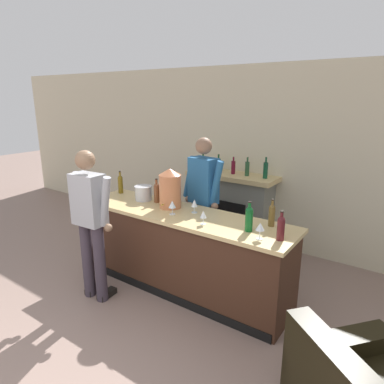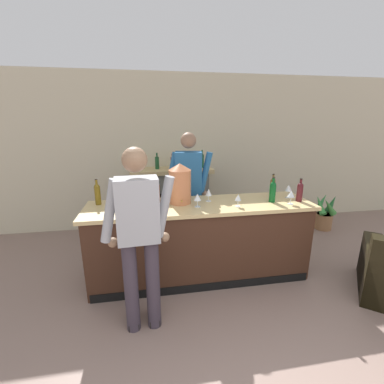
{
  "view_description": "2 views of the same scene",
  "coord_description": "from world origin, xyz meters",
  "px_view_note": "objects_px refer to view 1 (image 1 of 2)",
  "views": [
    {
      "loc": [
        2.11,
        -0.57,
        2.29
      ],
      "look_at": [
        -0.19,
        2.69,
        1.17
      ],
      "focal_mm": 32.0,
      "sensor_mm": 36.0,
      "label": 1
    },
    {
      "loc": [
        -0.75,
        -0.43,
        1.95
      ],
      "look_at": [
        -0.23,
        2.63,
        1.08
      ],
      "focal_mm": 24.0,
      "sensor_mm": 36.0,
      "label": 2
    }
  ],
  "objects_px": {
    "ice_bucket_steel": "(143,193)",
    "wine_bottle_burgundy_dark": "(120,183)",
    "wine_bottle_merlot_tall": "(157,192)",
    "wine_glass_front_right": "(281,222)",
    "wine_glass_front_left": "(172,205)",
    "person_bartender": "(203,199)",
    "wine_glass_by_dispenser": "(194,204)",
    "wine_glass_mid_counter": "(260,227)",
    "wine_glass_back_row": "(203,215)",
    "person_customer": "(91,220)",
    "copper_dispenser": "(170,188)",
    "wine_bottle_cabernet_heavy": "(281,227)",
    "wine_bottle_port_short": "(272,214)",
    "fireplace_stone": "(232,207)",
    "wine_bottle_riesling_slim": "(249,218)"
  },
  "relations": [
    {
      "from": "person_bartender",
      "to": "wine_bottle_riesling_slim",
      "type": "relative_size",
      "value": 5.79
    },
    {
      "from": "fireplace_stone",
      "to": "wine_bottle_burgundy_dark",
      "type": "bearing_deg",
      "value": -125.82
    },
    {
      "from": "wine_glass_by_dispenser",
      "to": "wine_glass_mid_counter",
      "type": "bearing_deg",
      "value": -16.18
    },
    {
      "from": "fireplace_stone",
      "to": "wine_bottle_port_short",
      "type": "xyz_separation_m",
      "value": [
        1.21,
        -1.39,
        0.53
      ]
    },
    {
      "from": "person_bartender",
      "to": "copper_dispenser",
      "type": "relative_size",
      "value": 3.71
    },
    {
      "from": "person_customer",
      "to": "copper_dispenser",
      "type": "relative_size",
      "value": 3.61
    },
    {
      "from": "person_customer",
      "to": "wine_bottle_riesling_slim",
      "type": "distance_m",
      "value": 1.74
    },
    {
      "from": "person_customer",
      "to": "wine_glass_mid_counter",
      "type": "xyz_separation_m",
      "value": [
        1.77,
        0.56,
        0.13
      ]
    },
    {
      "from": "person_bartender",
      "to": "wine_glass_front_right",
      "type": "distance_m",
      "value": 1.33
    },
    {
      "from": "wine_bottle_cabernet_heavy",
      "to": "wine_glass_front_left",
      "type": "bearing_deg",
      "value": -179.62
    },
    {
      "from": "ice_bucket_steel",
      "to": "wine_glass_front_right",
      "type": "xyz_separation_m",
      "value": [
        1.88,
        -0.06,
        0.03
      ]
    },
    {
      "from": "person_customer",
      "to": "wine_bottle_cabernet_heavy",
      "type": "bearing_deg",
      "value": 18.64
    },
    {
      "from": "wine_glass_front_right",
      "to": "wine_glass_front_left",
      "type": "bearing_deg",
      "value": -172.21
    },
    {
      "from": "wine_bottle_riesling_slim",
      "to": "wine_bottle_cabernet_heavy",
      "type": "relative_size",
      "value": 1.07
    },
    {
      "from": "wine_bottle_cabernet_heavy",
      "to": "wine_bottle_merlot_tall",
      "type": "distance_m",
      "value": 1.76
    },
    {
      "from": "copper_dispenser",
      "to": "wine_bottle_riesling_slim",
      "type": "xyz_separation_m",
      "value": [
        1.12,
        -0.15,
        -0.1
      ]
    },
    {
      "from": "person_bartender",
      "to": "wine_bottle_burgundy_dark",
      "type": "distance_m",
      "value": 1.21
    },
    {
      "from": "person_bartender",
      "to": "wine_glass_by_dispenser",
      "type": "relative_size",
      "value": 11.23
    },
    {
      "from": "wine_glass_mid_counter",
      "to": "fireplace_stone",
      "type": "bearing_deg",
      "value": 125.38
    },
    {
      "from": "wine_bottle_riesling_slim",
      "to": "wine_bottle_burgundy_dark",
      "type": "height_order",
      "value": "wine_bottle_burgundy_dark"
    },
    {
      "from": "person_customer",
      "to": "wine_bottle_riesling_slim",
      "type": "height_order",
      "value": "person_customer"
    },
    {
      "from": "wine_glass_mid_counter",
      "to": "wine_glass_front_right",
      "type": "height_order",
      "value": "wine_glass_front_right"
    },
    {
      "from": "wine_bottle_burgundy_dark",
      "to": "wine_bottle_port_short",
      "type": "xyz_separation_m",
      "value": [
        2.22,
        0.01,
        -0.01
      ]
    },
    {
      "from": "ice_bucket_steel",
      "to": "wine_bottle_burgundy_dark",
      "type": "height_order",
      "value": "wine_bottle_burgundy_dark"
    },
    {
      "from": "ice_bucket_steel",
      "to": "wine_bottle_port_short",
      "type": "relative_size",
      "value": 0.77
    },
    {
      "from": "wine_glass_back_row",
      "to": "wine_glass_front_left",
      "type": "xyz_separation_m",
      "value": [
        -0.47,
        0.06,
        0.01
      ]
    },
    {
      "from": "wine_bottle_cabernet_heavy",
      "to": "wine_glass_mid_counter",
      "type": "bearing_deg",
      "value": -151.15
    },
    {
      "from": "wine_bottle_merlot_tall",
      "to": "wine_glass_front_right",
      "type": "relative_size",
      "value": 1.84
    },
    {
      "from": "wine_bottle_cabernet_heavy",
      "to": "wine_bottle_merlot_tall",
      "type": "bearing_deg",
      "value": 171.98
    },
    {
      "from": "person_bartender",
      "to": "wine_bottle_cabernet_heavy",
      "type": "xyz_separation_m",
      "value": [
        1.29,
        -0.64,
        0.11
      ]
    },
    {
      "from": "person_bartender",
      "to": "wine_bottle_merlot_tall",
      "type": "relative_size",
      "value": 5.8
    },
    {
      "from": "wine_bottle_merlot_tall",
      "to": "wine_glass_front_right",
      "type": "distance_m",
      "value": 1.68
    },
    {
      "from": "wine_bottle_riesling_slim",
      "to": "wine_glass_front_left",
      "type": "height_order",
      "value": "wine_bottle_riesling_slim"
    },
    {
      "from": "wine_bottle_cabernet_heavy",
      "to": "wine_glass_front_left",
      "type": "relative_size",
      "value": 1.81
    },
    {
      "from": "person_customer",
      "to": "wine_bottle_port_short",
      "type": "xyz_separation_m",
      "value": [
        1.72,
        0.95,
        0.14
      ]
    },
    {
      "from": "wine_glass_mid_counter",
      "to": "wine_glass_back_row",
      "type": "relative_size",
      "value": 1.1
    },
    {
      "from": "copper_dispenser",
      "to": "wine_bottle_cabernet_heavy",
      "type": "bearing_deg",
      "value": -7.03
    },
    {
      "from": "person_bartender",
      "to": "wine_glass_by_dispenser",
      "type": "distance_m",
      "value": 0.5
    },
    {
      "from": "fireplace_stone",
      "to": "wine_bottle_riesling_slim",
      "type": "distance_m",
      "value": 2.04
    },
    {
      "from": "wine_glass_by_dispenser",
      "to": "wine_glass_front_right",
      "type": "relative_size",
      "value": 0.95
    },
    {
      "from": "person_bartender",
      "to": "wine_bottle_merlot_tall",
      "type": "bearing_deg",
      "value": -138.81
    },
    {
      "from": "ice_bucket_steel",
      "to": "wine_glass_front_left",
      "type": "height_order",
      "value": "ice_bucket_steel"
    },
    {
      "from": "wine_bottle_port_short",
      "to": "wine_glass_front_left",
      "type": "bearing_deg",
      "value": -164.22
    },
    {
      "from": "wine_bottle_cabernet_heavy",
      "to": "wine_bottle_port_short",
      "type": "bearing_deg",
      "value": 125.67
    },
    {
      "from": "person_bartender",
      "to": "wine_bottle_riesling_slim",
      "type": "distance_m",
      "value": 1.13
    },
    {
      "from": "fireplace_stone",
      "to": "wine_glass_mid_counter",
      "type": "xyz_separation_m",
      "value": [
        1.26,
        -1.77,
        0.52
      ]
    },
    {
      "from": "fireplace_stone",
      "to": "person_bartender",
      "type": "xyz_separation_m",
      "value": [
        0.14,
        -1.04,
        0.42
      ]
    },
    {
      "from": "wine_bottle_burgundy_dark",
      "to": "wine_glass_by_dispenser",
      "type": "bearing_deg",
      "value": -4.35
    },
    {
      "from": "ice_bucket_steel",
      "to": "fireplace_stone",
      "type": "bearing_deg",
      "value": 70.61
    },
    {
      "from": "person_customer",
      "to": "wine_glass_front_right",
      "type": "xyz_separation_m",
      "value": [
        1.88,
        0.81,
        0.14
      ]
    }
  ]
}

